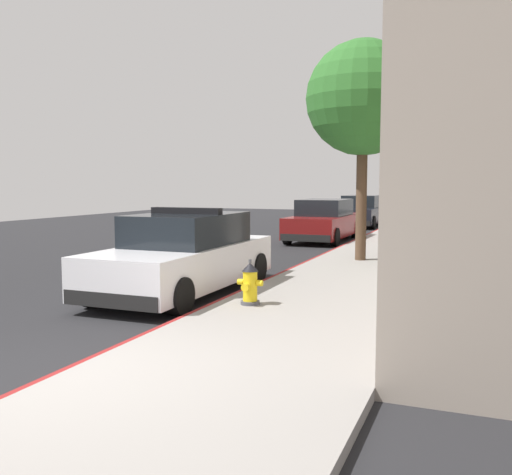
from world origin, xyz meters
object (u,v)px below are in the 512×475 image
object	(u,v)px
police_cruiser	(185,255)
parked_car_silver_ahead	(324,221)
parked_car_dark_far	(362,212)
fire_hydrant	(250,284)
street_tree	(363,99)

from	to	relation	value
police_cruiser	parked_car_silver_ahead	size ratio (longest dim) A/B	1.00
parked_car_dark_far	fire_hydrant	size ratio (longest dim) A/B	6.37
street_tree	fire_hydrant	bearing A→B (deg)	-95.70
parked_car_silver_ahead	street_tree	world-z (taller)	street_tree
parked_car_dark_far	fire_hydrant	bearing A→B (deg)	-84.16
fire_hydrant	parked_car_dark_far	bearing A→B (deg)	95.84
parked_car_silver_ahead	fire_hydrant	size ratio (longest dim) A/B	6.37
parked_car_silver_ahead	street_tree	bearing A→B (deg)	-66.39
parked_car_silver_ahead	street_tree	size ratio (longest dim) A/B	0.85
fire_hydrant	police_cruiser	bearing A→B (deg)	149.02
fire_hydrant	street_tree	distance (m)	7.30
police_cruiser	parked_car_silver_ahead	world-z (taller)	police_cruiser
parked_car_dark_far	street_tree	distance (m)	14.27
police_cruiser	street_tree	xyz separation A→B (m)	(2.44, 5.08, 3.58)
parked_car_silver_ahead	fire_hydrant	bearing A→B (deg)	-80.87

